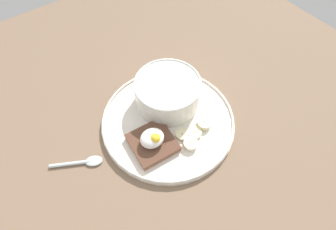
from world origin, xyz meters
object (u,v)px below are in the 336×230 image
object	(u,v)px
poached_egg	(153,138)
banana_slice_left	(182,135)
banana_slice_back	(204,123)
oatmeal_bowl	(168,92)
spoon	(83,162)
toast_slice	(153,143)
banana_slice_front	(195,133)
banana_slice_right	(192,143)

from	to	relation	value
poached_egg	banana_slice_left	bearing A→B (deg)	163.42
banana_slice_left	banana_slice_back	xyz separation A→B (cm)	(-5.67, 0.77, 0.28)
oatmeal_bowl	spoon	world-z (taller)	oatmeal_bowl
toast_slice	banana_slice_front	size ratio (longest dim) A/B	2.16
poached_egg	banana_slice_back	distance (cm)	12.40
poached_egg	banana_slice_right	xyz separation A→B (cm)	(-6.64, 4.75, -2.18)
banana_slice_back	banana_slice_right	bearing A→B (deg)	21.96
oatmeal_bowl	banana_slice_left	size ratio (longest dim) A/B	4.09
banana_slice_front	banana_slice_right	distance (cm)	2.74
banana_slice_front	banana_slice_back	bearing A→B (deg)	-170.63
banana_slice_front	banana_slice_back	xyz separation A→B (cm)	(-3.08, -0.51, 0.29)
poached_egg	banana_slice_right	size ratio (longest dim) A/B	1.37
toast_slice	banana_slice_front	bearing A→B (deg)	159.93
banana_slice_left	poached_egg	bearing A→B (deg)	-16.58
toast_slice	banana_slice_front	distance (cm)	9.45
poached_egg	banana_slice_front	size ratio (longest dim) A/B	1.15
oatmeal_bowl	banana_slice_back	bearing A→B (deg)	104.02
banana_slice_front	banana_slice_left	xyz separation A→B (cm)	(2.59, -1.27, 0.01)
banana_slice_front	banana_slice_right	world-z (taller)	banana_slice_right
oatmeal_bowl	banana_slice_front	bearing A→B (deg)	87.08
spoon	banana_slice_left	bearing A→B (deg)	159.72
banana_slice_back	spoon	world-z (taller)	banana_slice_back
poached_egg	banana_slice_right	world-z (taller)	poached_egg
banana_slice_right	banana_slice_left	bearing A→B (deg)	-82.14
banana_slice_left	banana_slice_front	bearing A→B (deg)	153.77
toast_slice	poached_egg	world-z (taller)	poached_egg
poached_egg	spoon	bearing A→B (deg)	-21.89
oatmeal_bowl	banana_slice_left	xyz separation A→B (cm)	(3.13, 9.41, -2.91)
poached_egg	banana_slice_front	distance (cm)	9.70
banana_slice_front	spoon	distance (cm)	24.37
oatmeal_bowl	spoon	size ratio (longest dim) A/B	1.46
banana_slice_left	banana_slice_right	world-z (taller)	banana_slice_right
toast_slice	poached_egg	size ratio (longest dim) A/B	1.88
poached_egg	banana_slice_back	bearing A→B (deg)	167.58
oatmeal_bowl	banana_slice_right	xyz separation A→B (cm)	(2.73, 12.30, -2.57)
banana_slice_front	banana_slice_left	distance (cm)	2.88
banana_slice_right	toast_slice	bearing A→B (deg)	-36.02
banana_slice_back	spoon	distance (cm)	27.12
poached_egg	banana_slice_front	xyz separation A→B (cm)	(-8.83, 3.13, -2.53)
oatmeal_bowl	spoon	distance (cm)	23.69
banana_slice_left	spoon	world-z (taller)	banana_slice_left
oatmeal_bowl	banana_slice_front	world-z (taller)	oatmeal_bowl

